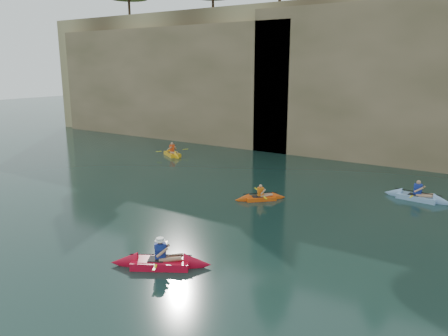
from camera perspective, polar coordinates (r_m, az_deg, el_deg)
The scene contains 10 objects.
ground at distance 13.70m, azimuth -4.93°, elevation -16.59°, with size 160.00×160.00×0.00m, color black.
cliff at distance 39.95m, azimuth 23.24°, elevation 11.05°, with size 70.00×16.00×12.00m, color tan.
cliff_slab_west at distance 42.09m, azimuth -7.35°, elevation 11.07°, with size 26.00×2.40×10.56m, color #9E815F.
cliff_slab_center at distance 32.32m, azimuth 24.20°, elevation 10.16°, with size 24.00×2.40×11.40m, color #9E815F.
sea_cave_west at distance 40.56m, azimuth -5.66°, elevation 6.39°, with size 4.50×1.00×4.00m, color black.
sea_cave_center at distance 33.64m, azimuth 13.24°, elevation 4.00°, with size 3.50×1.00×3.20m, color black.
main_kayaker at distance 15.60m, azimuth -8.25°, elevation -12.06°, with size 3.44×2.49×1.31m.
kayaker_orange at distance 22.74m, azimuth 4.77°, elevation -3.87°, with size 2.36×2.39×1.03m.
kayaker_yellow at distance 33.93m, azimuth -6.77°, elevation 1.87°, with size 3.14×2.34×1.31m.
kayaker_ltblue_mid at distance 24.78m, azimuth 23.91°, elevation -3.47°, with size 3.48×2.54×1.30m.
Camera 1 is at (7.49, -9.24, 6.81)m, focal length 35.00 mm.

